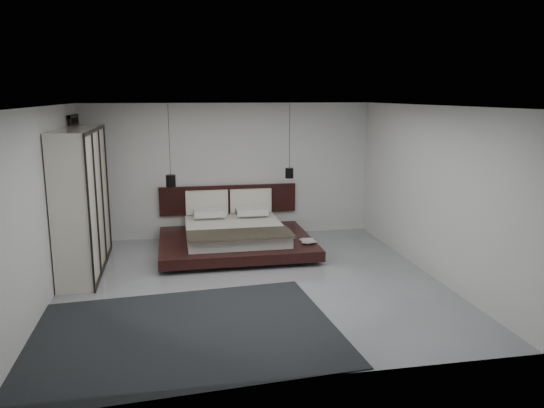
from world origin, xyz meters
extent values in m
plane|color=gray|center=(0.00, 0.00, 0.00)|extent=(6.00, 6.00, 0.00)
plane|color=white|center=(0.00, 0.00, 2.80)|extent=(6.00, 6.00, 0.00)
plane|color=silver|center=(0.00, 3.00, 1.40)|extent=(6.00, 0.00, 6.00)
plane|color=silver|center=(0.00, -3.00, 1.40)|extent=(6.00, 0.00, 6.00)
plane|color=silver|center=(-3.00, 0.00, 1.40)|extent=(0.00, 6.00, 6.00)
plane|color=silver|center=(3.00, 0.00, 1.40)|extent=(0.00, 6.00, 6.00)
cube|color=black|center=(-2.95, 2.45, 1.30)|extent=(0.05, 0.90, 2.60)
cube|color=black|center=(-0.03, 1.75, 0.04)|extent=(2.26, 1.85, 0.08)
cube|color=black|center=(-0.03, 1.75, 0.17)|extent=(2.88, 2.36, 0.19)
cube|color=silver|center=(-0.03, 1.88, 0.38)|extent=(1.85, 2.06, 0.23)
cube|color=black|center=(-0.03, 1.08, 0.52)|extent=(1.87, 0.72, 0.05)
cube|color=silver|center=(-0.46, 2.68, 0.55)|extent=(0.64, 0.41, 0.12)
cube|color=silver|center=(0.40, 2.68, 0.55)|extent=(0.64, 0.41, 0.12)
cube|color=silver|center=(-0.46, 2.53, 0.61)|extent=(0.64, 0.41, 0.12)
cube|color=silver|center=(0.40, 2.53, 0.61)|extent=(0.64, 0.41, 0.12)
cube|color=black|center=(-0.03, 2.96, 0.79)|extent=(2.88, 0.08, 0.60)
cube|color=silver|center=(-0.49, 2.87, 0.76)|extent=(0.87, 0.10, 0.50)
cube|color=silver|center=(0.43, 2.87, 0.76)|extent=(0.87, 0.10, 0.50)
imported|color=#99724C|center=(1.15, 1.24, 0.28)|extent=(0.28, 0.35, 0.03)
imported|color=#99724C|center=(1.13, 1.21, 0.31)|extent=(0.29, 0.35, 0.02)
cylinder|color=black|center=(-1.21, 2.37, 2.12)|extent=(0.01, 0.01, 1.37)
cylinder|color=black|center=(-1.21, 2.37, 1.32)|extent=(0.19, 0.19, 0.23)
cylinder|color=#FFE0B2|center=(-1.21, 2.37, 1.22)|extent=(0.14, 0.14, 0.01)
cylinder|color=black|center=(1.15, 2.37, 2.15)|extent=(0.01, 0.01, 1.29)
cylinder|color=black|center=(1.15, 2.37, 1.41)|extent=(0.17, 0.17, 0.20)
cylinder|color=#FFE0B2|center=(1.15, 2.37, 1.32)|extent=(0.12, 0.12, 0.01)
cube|color=beige|center=(-2.70, 1.22, 1.21)|extent=(0.56, 2.42, 2.42)
cube|color=black|center=(-2.41, 1.22, 2.39)|extent=(0.03, 2.42, 0.06)
cube|color=black|center=(-2.41, 1.22, 0.03)|extent=(0.03, 2.42, 0.06)
cube|color=black|center=(-2.41, 0.01, 1.21)|extent=(0.03, 0.05, 2.42)
cube|color=black|center=(-2.41, 0.81, 1.21)|extent=(0.03, 0.05, 2.42)
cube|color=black|center=(-2.41, 1.62, 1.21)|extent=(0.03, 0.05, 2.42)
cube|color=black|center=(-2.41, 2.43, 1.21)|extent=(0.03, 0.05, 2.42)
cube|color=black|center=(-1.20, -1.69, 0.01)|extent=(4.22, 3.17, 0.02)
camera|label=1|loc=(-1.18, -8.00, 2.96)|focal=35.00mm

